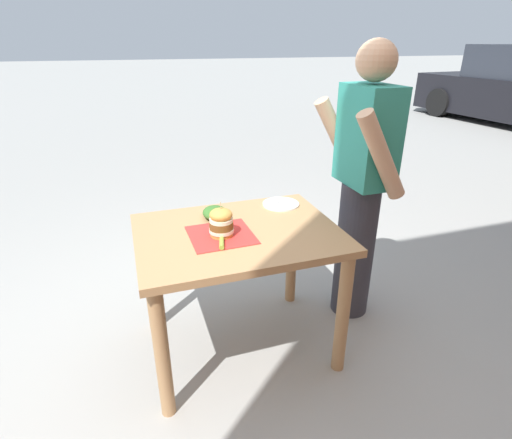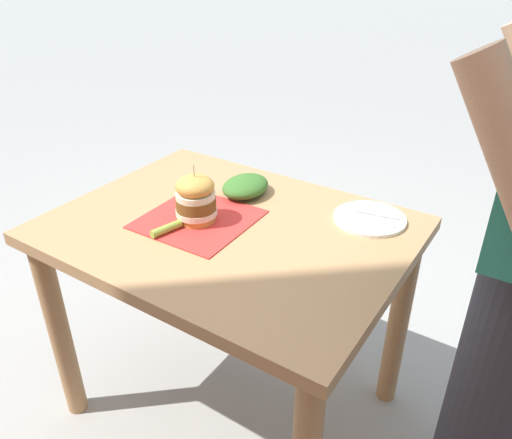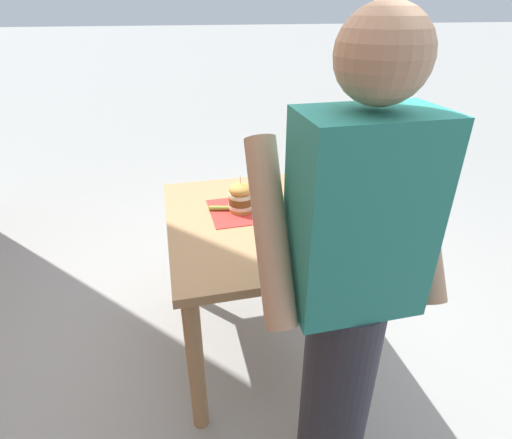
# 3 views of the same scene
# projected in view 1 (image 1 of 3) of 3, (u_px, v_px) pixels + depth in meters

# --- Properties ---
(ground_plane) EXTENTS (80.00, 80.00, 0.00)m
(ground_plane) POSITION_uv_depth(u_px,v_px,m) (240.00, 345.00, 2.40)
(ground_plane) COLOR #9E9E99
(patio_table) EXTENTS (0.80, 1.05, 0.77)m
(patio_table) POSITION_uv_depth(u_px,v_px,m) (238.00, 253.00, 2.14)
(patio_table) COLOR tan
(patio_table) RESTS_ON ground
(serving_paper) EXTENTS (0.33, 0.33, 0.00)m
(serving_paper) POSITION_uv_depth(u_px,v_px,m) (221.00, 235.00, 2.04)
(serving_paper) COLOR red
(serving_paper) RESTS_ON patio_table
(sandwich) EXTENTS (0.13, 0.13, 0.18)m
(sandwich) POSITION_uv_depth(u_px,v_px,m) (221.00, 222.00, 2.00)
(sandwich) COLOR gold
(sandwich) RESTS_ON serving_paper
(pickle_spear) EXTENTS (0.10, 0.05, 0.02)m
(pickle_spear) POSITION_uv_depth(u_px,v_px,m) (222.00, 243.00, 1.93)
(pickle_spear) COLOR #8EA83D
(pickle_spear) RESTS_ON serving_paper
(side_plate_with_forks) EXTENTS (0.22, 0.22, 0.02)m
(side_plate_with_forks) POSITION_uv_depth(u_px,v_px,m) (281.00, 204.00, 2.41)
(side_plate_with_forks) COLOR white
(side_plate_with_forks) RESTS_ON patio_table
(side_salad) EXTENTS (0.18, 0.14, 0.06)m
(side_salad) POSITION_uv_depth(u_px,v_px,m) (215.00, 213.00, 2.23)
(side_salad) COLOR #386B28
(side_salad) RESTS_ON patio_table
(diner_across_table) EXTENTS (0.55, 0.35, 1.69)m
(diner_across_table) POSITION_uv_depth(u_px,v_px,m) (362.00, 186.00, 2.37)
(diner_across_table) COLOR #33333D
(diner_across_table) RESTS_ON ground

